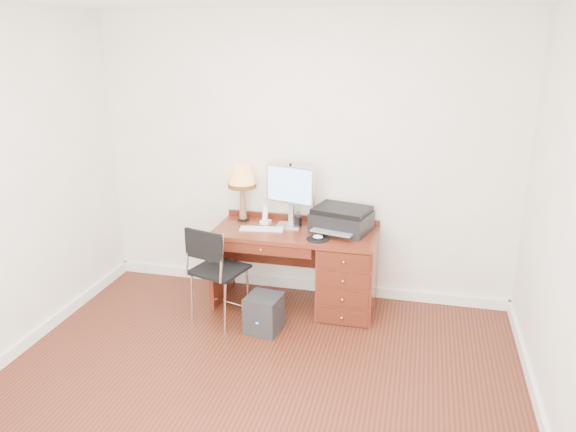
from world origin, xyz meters
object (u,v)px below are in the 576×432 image
(leg_lamp, at_px, (242,179))
(phone, at_px, (265,219))
(equipment_box, at_px, (264,313))
(printer, at_px, (342,219))
(chair, at_px, (216,265))
(desk, at_px, (329,267))
(monitor, at_px, (290,188))

(leg_lamp, height_order, phone, leg_lamp)
(leg_lamp, height_order, equipment_box, leg_lamp)
(printer, height_order, chair, printer)
(chair, bearing_deg, printer, 45.92)
(chair, height_order, equipment_box, chair)
(leg_lamp, xyz_separation_m, equipment_box, (0.41, -0.73, -0.99))
(leg_lamp, bearing_deg, desk, -10.89)
(printer, height_order, phone, printer)
(leg_lamp, xyz_separation_m, phone, (0.24, -0.06, -0.36))
(leg_lamp, bearing_deg, printer, -4.42)
(desk, bearing_deg, leg_lamp, 169.11)
(printer, relative_size, equipment_box, 1.75)
(phone, xyz_separation_m, equipment_box, (0.17, -0.67, -0.64))
(monitor, bearing_deg, chair, -112.79)
(monitor, bearing_deg, phone, -157.56)
(desk, height_order, chair, chair)
(printer, xyz_separation_m, equipment_box, (-0.56, -0.65, -0.69))
(printer, height_order, leg_lamp, leg_lamp)
(desk, distance_m, equipment_box, 0.77)
(desk, height_order, monitor, monitor)
(printer, bearing_deg, monitor, -170.55)
(printer, relative_size, chair, 0.64)
(phone, bearing_deg, equipment_box, -64.06)
(desk, bearing_deg, phone, 170.26)
(desk, relative_size, phone, 8.39)
(desk, bearing_deg, printer, 46.15)
(leg_lamp, distance_m, equipment_box, 1.30)
(desk, relative_size, leg_lamp, 2.70)
(desk, relative_size, chair, 1.66)
(phone, relative_size, equipment_box, 0.54)
(desk, relative_size, equipment_box, 4.51)
(phone, bearing_deg, leg_lamp, 178.03)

